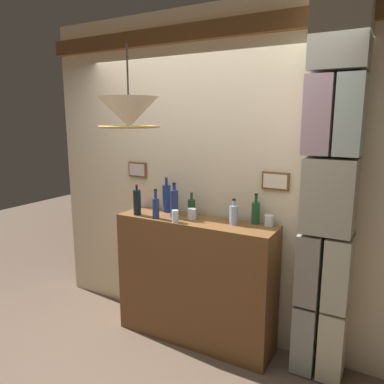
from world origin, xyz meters
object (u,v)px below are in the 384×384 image
liquor_bottle_vodka (192,207)px  glass_tumbler_rocks (192,214)px  liquor_bottle_brandy (174,203)px  liquor_bottle_vermouth (234,214)px  liquor_bottle_scotch (156,207)px  glass_tumbler_highball (175,216)px  liquor_bottle_amaro (137,202)px  liquor_bottle_whiskey (256,212)px  glass_tumbler_shot (269,221)px  pendant_lamp (129,113)px  liquor_bottle_port (167,198)px

liquor_bottle_vodka → glass_tumbler_rocks: size_ratio=2.41×
liquor_bottle_brandy → liquor_bottle_vermouth: 0.53m
liquor_bottle_brandy → liquor_bottle_scotch: bearing=-143.3°
liquor_bottle_vodka → glass_tumbler_highball: size_ratio=2.21×
liquor_bottle_vermouth → liquor_bottle_scotch: bearing=-166.6°
liquor_bottle_brandy → liquor_bottle_scotch: 0.16m
liquor_bottle_amaro → liquor_bottle_vodka: (0.44, 0.21, -0.04)m
liquor_bottle_vodka → glass_tumbler_highball: 0.25m
glass_tumbler_rocks → liquor_bottle_brandy: bearing=-169.5°
liquor_bottle_whiskey → glass_tumbler_rocks: size_ratio=2.70×
glass_tumbler_shot → pendant_lamp: pendant_lamp is taller
liquor_bottle_scotch → pendant_lamp: pendant_lamp is taller
glass_tumbler_highball → liquor_bottle_scotch: bearing=174.5°
pendant_lamp → glass_tumbler_highball: bearing=88.9°
liquor_bottle_vermouth → pendant_lamp: size_ratio=0.40×
glass_tumbler_shot → liquor_bottle_brandy: bearing=-168.9°
glass_tumbler_rocks → glass_tumbler_highball: (-0.08, -0.15, 0.00)m
liquor_bottle_scotch → liquor_bottle_port: 0.25m
liquor_bottle_amaro → pendant_lamp: 1.05m
glass_tumbler_rocks → liquor_bottle_amaro: bearing=-167.9°
liquor_bottle_vodka → glass_tumbler_rocks: liquor_bottle_vodka is taller
liquor_bottle_vermouth → glass_tumbler_shot: liquor_bottle_vermouth is taller
liquor_bottle_brandy → glass_tumbler_rocks: liquor_bottle_brandy is taller
liquor_bottle_scotch → glass_tumbler_shot: liquor_bottle_scotch is taller
liquor_bottle_whiskey → glass_tumbler_shot: 0.13m
liquor_bottle_port → pendant_lamp: 1.13m
liquor_bottle_amaro → liquor_bottle_brandy: bearing=12.8°
pendant_lamp → liquor_bottle_scotch: bearing=109.2°
liquor_bottle_vermouth → liquor_bottle_vodka: size_ratio=0.95×
liquor_bottle_scotch → liquor_bottle_port: size_ratio=0.78×
liquor_bottle_amaro → glass_tumbler_shot: bearing=11.6°
glass_tumbler_shot → liquor_bottle_scotch: bearing=-164.7°
liquor_bottle_vodka → liquor_bottle_port: liquor_bottle_port is taller
liquor_bottle_port → glass_tumbler_highball: liquor_bottle_port is taller
liquor_bottle_amaro → liquor_bottle_vermouth: liquor_bottle_amaro is taller
liquor_bottle_amaro → liquor_bottle_vodka: liquor_bottle_amaro is taller
pendant_lamp → glass_tumbler_shot: bearing=48.6°
liquor_bottle_port → liquor_bottle_brandy: bearing=-39.7°
liquor_bottle_brandy → liquor_bottle_vodka: liquor_bottle_brandy is taller
liquor_bottle_brandy → liquor_bottle_scotch: (-0.13, -0.10, -0.03)m
liquor_bottle_whiskey → glass_tumbler_highball: (-0.60, -0.28, -0.04)m
liquor_bottle_scotch → liquor_bottle_port: bearing=100.6°
liquor_bottle_amaro → liquor_bottle_vermouth: bearing=9.1°
pendant_lamp → liquor_bottle_vermouth: bearing=57.8°
liquor_bottle_vermouth → glass_tumbler_highball: size_ratio=2.09×
liquor_bottle_whiskey → pendant_lamp: bearing=-126.1°
liquor_bottle_vodka → glass_tumbler_highball: liquor_bottle_vodka is taller
liquor_bottle_amaro → liquor_bottle_vermouth: (0.87, 0.14, -0.03)m
liquor_bottle_port → glass_tumbler_rocks: (0.33, -0.11, -0.08)m
liquor_bottle_vermouth → glass_tumbler_shot: bearing=19.6°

